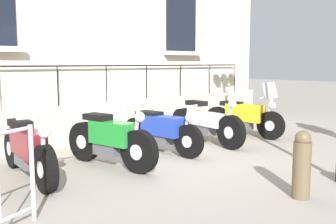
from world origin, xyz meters
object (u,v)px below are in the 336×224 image
at_px(motorcycle_silver, 206,124).
at_px(motorcycle_yellow, 244,117).
at_px(bollard, 302,164).
at_px(motorcycle_green, 111,140).
at_px(motorcycle_maroon, 28,150).
at_px(motorcycle_blue, 161,130).

height_order(motorcycle_silver, motorcycle_yellow, motorcycle_yellow).
xyz_separation_m(motorcycle_silver, bollard, (3.06, -1.69, 0.02)).
relative_size(motorcycle_green, motorcycle_yellow, 0.96).
relative_size(motorcycle_maroon, motorcycle_blue, 1.12).
distance_m(motorcycle_silver, motorcycle_yellow, 1.24).
distance_m(motorcycle_silver, bollard, 3.49).
bearing_deg(bollard, motorcycle_green, -163.35).
xyz_separation_m(motorcycle_green, motorcycle_yellow, (-0.07, 3.80, 0.02)).
bearing_deg(motorcycle_maroon, motorcycle_silver, 88.43).
bearing_deg(motorcycle_maroon, motorcycle_green, 77.93).
bearing_deg(motorcycle_green, motorcycle_yellow, 91.10).
relative_size(motorcycle_maroon, motorcycle_silver, 0.99).
relative_size(motorcycle_yellow, bollard, 2.35).
relative_size(motorcycle_maroon, motorcycle_green, 1.11).
relative_size(motorcycle_green, bollard, 2.25).
relative_size(motorcycle_maroon, motorcycle_yellow, 1.07).
bearing_deg(bollard, motorcycle_blue, 172.35).
bearing_deg(motorcycle_blue, motorcycle_yellow, 88.11).
distance_m(motorcycle_maroon, motorcycle_green, 1.30).
bearing_deg(motorcycle_blue, motorcycle_green, -82.99).
bearing_deg(motorcycle_silver, motorcycle_green, -86.26).
height_order(motorcycle_blue, bollard, motorcycle_blue).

